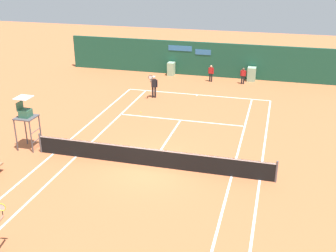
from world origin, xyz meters
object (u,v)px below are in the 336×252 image
(player_on_baseline, at_px, (154,85))
(ball_kid_centre_post, at_px, (211,72))
(tennis_ball_mid_court, at_px, (141,112))
(umpire_chair, at_px, (26,115))
(ball_kid_left_post, at_px, (243,75))

(player_on_baseline, xyz_separation_m, ball_kid_centre_post, (3.27, 5.18, -0.19))
(player_on_baseline, bearing_deg, tennis_ball_mid_court, 75.72)
(umpire_chair, distance_m, player_on_baseline, 10.71)
(player_on_baseline, bearing_deg, ball_kid_centre_post, -138.12)
(tennis_ball_mid_court, bearing_deg, player_on_baseline, 91.59)
(umpire_chair, relative_size, ball_kid_left_post, 2.18)
(umpire_chair, bearing_deg, ball_kid_centre_post, 154.42)
(umpire_chair, bearing_deg, player_on_baseline, 158.25)
(umpire_chair, relative_size, tennis_ball_mid_court, 42.32)
(ball_kid_centre_post, bearing_deg, ball_kid_left_post, -173.52)
(player_on_baseline, relative_size, tennis_ball_mid_court, 26.93)
(player_on_baseline, bearing_deg, ball_kid_left_post, -154.36)
(tennis_ball_mid_court, bearing_deg, ball_kid_centre_post, 69.31)
(player_on_baseline, xyz_separation_m, tennis_ball_mid_court, (0.09, -3.24, -0.93))
(player_on_baseline, distance_m, tennis_ball_mid_court, 3.37)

